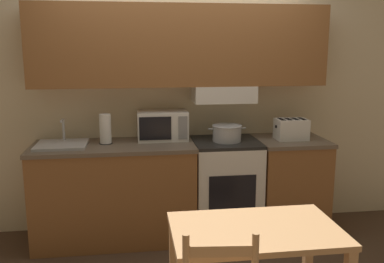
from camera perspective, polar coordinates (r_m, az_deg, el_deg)
ground_plane at (r=4.57m, az=-1.63°, el=-11.94°), size 16.00×16.00×0.00m
wall_back at (r=4.14m, az=-1.51°, el=7.60°), size 5.14×0.38×2.55m
lower_counter_main at (r=4.10m, az=-10.22°, el=-7.99°), size 1.48×0.64×0.92m
lower_counter_right_stub at (r=4.36m, az=12.79°, el=-6.88°), size 0.66×0.64×0.92m
stove_range at (r=4.19m, az=4.45°, el=-7.39°), size 0.62×0.61×0.92m
cooking_pot at (r=4.03m, az=4.68°, el=-0.16°), size 0.36×0.28×0.15m
microwave at (r=4.09m, az=-3.97°, el=0.83°), size 0.47×0.31×0.28m
toaster at (r=4.20m, az=13.09°, el=0.32°), size 0.31×0.21×0.20m
sink_basin at (r=4.01m, az=-16.99°, el=-1.62°), size 0.45×0.41×0.23m
paper_towel_roll at (r=3.99m, az=-11.48°, el=0.32°), size 0.12×0.12×0.27m
dining_table at (r=2.70m, az=8.40°, el=-14.86°), size 1.01×0.64×0.74m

